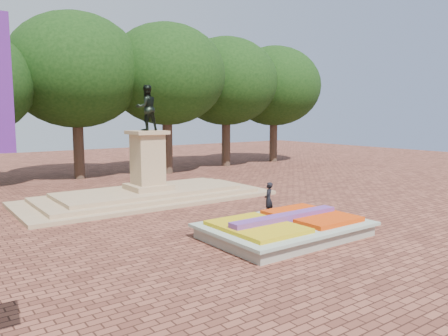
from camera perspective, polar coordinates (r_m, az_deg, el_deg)
name	(u,v)px	position (r m, az deg, el deg)	size (l,w,h in m)	color
ground	(234,230)	(18.45, 1.34, -8.07)	(90.00, 90.00, 0.00)	brown
flower_bed	(286,227)	(17.54, 8.05, -7.67)	(6.30, 4.30, 0.91)	gray
monument	(148,184)	(24.96, -9.88, -2.11)	(14.00, 6.00, 6.40)	tan
tree_row_back	(116,89)	(34.78, -13.97, 9.92)	(44.80, 8.80, 10.43)	#3B2C20
pedestrian	(268,199)	(20.71, 5.83, -4.10)	(0.60, 0.39, 1.64)	black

